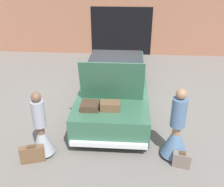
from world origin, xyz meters
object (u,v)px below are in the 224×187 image
Objects in this scene: car at (115,83)px; suitcase_beside_right_person at (182,160)px; suitcase_beside_left_person at (32,154)px; person_right at (176,134)px; person_left at (41,133)px.

suitcase_beside_right_person is at bearing -60.97° from car.
car is 9.50× the size of suitcase_beside_left_person.
suitcase_beside_left_person is (-1.66, -3.01, -0.40)m from car.
person_right is 4.19× the size of suitcase_beside_right_person.
car is 3.29× the size of person_left.
car reaches higher than person_right.
car is 3.00m from person_right.
suitcase_beside_left_person is at bearing -43.56° from person_left.
person_left is at bearing 59.43° from suitcase_beside_left_person.
person_right is at bearing 7.38° from suitcase_beside_left_person.
person_left reaches higher than suitcase_beside_left_person.
suitcase_beside_left_person is (-3.17, -0.41, -0.41)m from person_right.
person_left is 2.89× the size of suitcase_beside_left_person.
person_left is 3.91× the size of suitcase_beside_right_person.
suitcase_beside_right_person is at bearing 73.39° from person_left.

